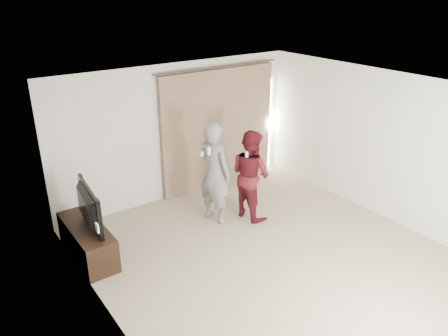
{
  "coord_description": "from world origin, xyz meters",
  "views": [
    {
      "loc": [
        -3.89,
        -4.17,
        3.92
      ],
      "look_at": [
        -0.03,
        1.2,
        1.1
      ],
      "focal_mm": 35.0,
      "sensor_mm": 36.0,
      "label": 1
    }
  ],
  "objects_px": {
    "tv": "(83,208)",
    "person_woman": "(251,174)",
    "tv_console": "(88,241)",
    "person_man": "(215,173)"
  },
  "relations": [
    {
      "from": "tv_console",
      "to": "person_woman",
      "type": "distance_m",
      "value": 2.92
    },
    {
      "from": "tv",
      "to": "person_man",
      "type": "height_order",
      "value": "person_man"
    },
    {
      "from": "tv_console",
      "to": "person_man",
      "type": "bearing_deg",
      "value": -4.87
    },
    {
      "from": "tv_console",
      "to": "tv",
      "type": "xyz_separation_m",
      "value": [
        0.0,
        0.0,
        0.58
      ]
    },
    {
      "from": "tv_console",
      "to": "person_woman",
      "type": "xyz_separation_m",
      "value": [
        2.84,
        -0.44,
        0.54
      ]
    },
    {
      "from": "tv_console",
      "to": "person_woman",
      "type": "height_order",
      "value": "person_woman"
    },
    {
      "from": "tv",
      "to": "person_man",
      "type": "distance_m",
      "value": 2.25
    },
    {
      "from": "tv_console",
      "to": "person_man",
      "type": "relative_size",
      "value": 0.77
    },
    {
      "from": "tv",
      "to": "person_woman",
      "type": "relative_size",
      "value": 0.68
    },
    {
      "from": "tv_console",
      "to": "tv",
      "type": "bearing_deg",
      "value": 0.0
    }
  ]
}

